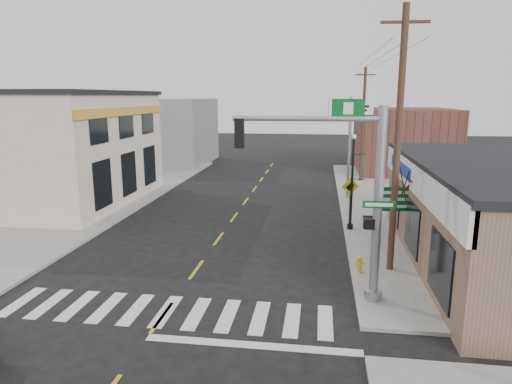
# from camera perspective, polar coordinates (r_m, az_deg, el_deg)

# --- Properties ---
(ground) EXTENTS (140.00, 140.00, 0.00)m
(ground) POSITION_cam_1_polar(r_m,az_deg,el_deg) (14.89, -11.68, -15.09)
(ground) COLOR black
(ground) RESTS_ON ground
(sidewalk_right) EXTENTS (6.00, 38.00, 0.13)m
(sidewalk_right) POSITION_cam_1_polar(r_m,az_deg,el_deg) (26.64, 17.09, -3.04)
(sidewalk_right) COLOR gray
(sidewalk_right) RESTS_ON ground
(sidewalk_left) EXTENTS (6.00, 38.00, 0.13)m
(sidewalk_left) POSITION_cam_1_polar(r_m,az_deg,el_deg) (29.64, -19.73, -1.72)
(sidewalk_left) COLOR gray
(sidewalk_left) RESTS_ON ground
(center_line) EXTENTS (0.12, 56.00, 0.01)m
(center_line) POSITION_cam_1_polar(r_m,az_deg,el_deg) (22.01, -4.69, -5.82)
(center_line) COLOR gold
(center_line) RESTS_ON ground
(crosswalk) EXTENTS (11.00, 2.20, 0.01)m
(crosswalk) POSITION_cam_1_polar(r_m,az_deg,el_deg) (15.22, -11.16, -14.42)
(crosswalk) COLOR silver
(crosswalk) RESTS_ON ground
(left_building) EXTENTS (12.00, 12.00, 6.80)m
(left_building) POSITION_cam_1_polar(r_m,az_deg,el_deg) (31.98, -25.71, 4.83)
(left_building) COLOR beige
(left_building) RESTS_ON ground
(bldg_distant_right) EXTENTS (8.00, 10.00, 5.60)m
(bldg_distant_right) POSITION_cam_1_polar(r_m,az_deg,el_deg) (43.24, 17.84, 6.19)
(bldg_distant_right) COLOR brown
(bldg_distant_right) RESTS_ON ground
(bldg_distant_left) EXTENTS (9.00, 10.00, 6.40)m
(bldg_distant_left) POSITION_cam_1_polar(r_m,az_deg,el_deg) (47.26, -11.48, 7.45)
(bldg_distant_left) COLOR gray
(bldg_distant_left) RESTS_ON ground
(traffic_signal_pole) EXTENTS (5.12, 0.39, 6.49)m
(traffic_signal_pole) POSITION_cam_1_polar(r_m,az_deg,el_deg) (14.71, 12.16, 1.02)
(traffic_signal_pole) COLOR #93949C
(traffic_signal_pole) RESTS_ON sidewalk_right
(guide_sign) EXTENTS (1.69, 0.14, 2.95)m
(guide_sign) POSITION_cam_1_polar(r_m,az_deg,el_deg) (20.60, 16.72, -1.69)
(guide_sign) COLOR #4C3123
(guide_sign) RESTS_ON sidewalk_right
(fire_hydrant) EXTENTS (0.20, 0.20, 0.65)m
(fire_hydrant) POSITION_cam_1_polar(r_m,az_deg,el_deg) (17.89, 12.82, -8.73)
(fire_hydrant) COLOR #C5CC12
(fire_hydrant) RESTS_ON sidewalk_right
(ped_crossing_sign) EXTENTS (0.95, 0.07, 2.45)m
(ped_crossing_sign) POSITION_cam_1_polar(r_m,az_deg,el_deg) (24.20, 11.67, 0.06)
(ped_crossing_sign) COLOR gray
(ped_crossing_sign) RESTS_ON sidewalk_right
(lamp_post) EXTENTS (0.62, 0.49, 4.76)m
(lamp_post) POSITION_cam_1_polar(r_m,az_deg,el_deg) (22.92, 12.10, 2.11)
(lamp_post) COLOR black
(lamp_post) RESTS_ON sidewalk_right
(dance_center_sign) EXTENTS (3.06, 0.19, 6.50)m
(dance_center_sign) POSITION_cam_1_polar(r_m,az_deg,el_deg) (29.98, 11.72, 8.52)
(dance_center_sign) COLOR gray
(dance_center_sign) RESTS_ON sidewalk_right
(bare_tree) EXTENTS (2.20, 2.20, 4.41)m
(bare_tree) POSITION_cam_1_polar(r_m,az_deg,el_deg) (19.35, 19.59, 2.00)
(bare_tree) COLOR black
(bare_tree) RESTS_ON sidewalk_right
(shrub_front) EXTENTS (1.46, 1.46, 1.09)m
(shrub_front) POSITION_cam_1_polar(r_m,az_deg,el_deg) (16.49, 24.35, -10.63)
(shrub_front) COLOR #1C3917
(shrub_front) RESTS_ON sidewalk_right
(shrub_back) EXTENTS (0.97, 0.97, 0.73)m
(shrub_back) POSITION_cam_1_polar(r_m,az_deg,el_deg) (23.39, 21.65, -4.32)
(shrub_back) COLOR black
(shrub_back) RESTS_ON sidewalk_right
(utility_pole_near) EXTENTS (1.69, 0.25, 9.72)m
(utility_pole_near) POSITION_cam_1_polar(r_m,az_deg,el_deg) (17.55, 17.30, 6.20)
(utility_pole_near) COLOR #40321E
(utility_pole_near) RESTS_ON sidewalk_right
(utility_pole_far) EXTENTS (1.52, 0.23, 8.71)m
(utility_pole_far) POSITION_cam_1_polar(r_m,az_deg,el_deg) (36.61, 13.24, 8.33)
(utility_pole_far) COLOR #473022
(utility_pole_far) RESTS_ON sidewalk_right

